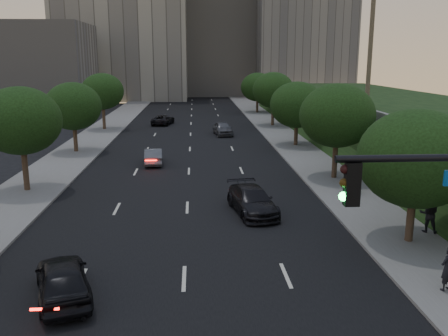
{
  "coord_description": "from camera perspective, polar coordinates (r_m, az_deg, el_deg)",
  "views": [
    {
      "loc": [
        0.5,
        -12.02,
        8.36
      ],
      "look_at": [
        1.77,
        8.48,
        3.6
      ],
      "focal_mm": 38.0,
      "sensor_mm": 36.0,
      "label": 1
    }
  ],
  "objects": [
    {
      "name": "road_surface",
      "position": [
        42.84,
        -4.15,
        1.77
      ],
      "size": [
        16.0,
        140.0,
        0.02
      ],
      "primitive_type": "cube",
      "color": "black",
      "rests_on": "ground"
    },
    {
      "name": "sidewalk_right",
      "position": [
        43.92,
        9.35,
        2.0
      ],
      "size": [
        4.5,
        140.0,
        0.15
      ],
      "primitive_type": "cube",
      "color": "slate",
      "rests_on": "ground"
    },
    {
      "name": "sidewalk_left",
      "position": [
        44.16,
        -17.58,
        1.62
      ],
      "size": [
        4.5,
        140.0,
        0.15
      ],
      "primitive_type": "cube",
      "color": "slate",
      "rests_on": "ground"
    },
    {
      "name": "embankment",
      "position": [
        45.87,
        24.51,
        3.9
      ],
      "size": [
        18.0,
        90.0,
        4.0
      ],
      "primitive_type": "cube",
      "color": "black",
      "rests_on": "ground"
    },
    {
      "name": "parapet_wall",
      "position": [
        42.27,
        14.5,
        7.19
      ],
      "size": [
        0.35,
        90.0,
        0.7
      ],
      "primitive_type": "cube",
      "color": "slate",
      "rests_on": "embankment"
    },
    {
      "name": "office_block_left",
      "position": [
        105.3,
        -11.98,
        16.93
      ],
      "size": [
        26.0,
        20.0,
        32.0
      ],
      "primitive_type": "cube",
      "color": "gray",
      "rests_on": "ground"
    },
    {
      "name": "office_block_mid",
      "position": [
        114.24,
        -0.81,
        15.37
      ],
      "size": [
        22.0,
        18.0,
        26.0
      ],
      "primitive_type": "cube",
      "color": "gray",
      "rests_on": "ground"
    },
    {
      "name": "office_block_right",
      "position": [
        110.96,
        9.14,
        17.87
      ],
      "size": [
        20.0,
        22.0,
        36.0
      ],
      "primitive_type": "cube",
      "color": "slate",
      "rests_on": "ground"
    },
    {
      "name": "office_block_filler",
      "position": [
        86.2,
        -21.89,
        11.23
      ],
      "size": [
        18.0,
        16.0,
        14.0
      ],
      "primitive_type": "cube",
      "color": "gray",
      "rests_on": "ground"
    },
    {
      "name": "tree_right_a",
      "position": [
        22.71,
        22.1,
        1.07
      ],
      "size": [
        5.2,
        5.2,
        6.24
      ],
      "color": "#38281C",
      "rests_on": "ground"
    },
    {
      "name": "tree_right_b",
      "position": [
        33.7,
        13.46,
        6.14
      ],
      "size": [
        5.2,
        5.2,
        6.74
      ],
      "color": "#38281C",
      "rests_on": "ground"
    },
    {
      "name": "tree_right_c",
      "position": [
        46.28,
        8.77,
        7.52
      ],
      "size": [
        5.2,
        5.2,
        6.24
      ],
      "color": "#38281C",
      "rests_on": "ground"
    },
    {
      "name": "tree_right_d",
      "position": [
        59.95,
        5.95,
        9.3
      ],
      "size": [
        5.2,
        5.2,
        6.74
      ],
      "color": "#38281C",
      "rests_on": "ground"
    },
    {
      "name": "tree_right_e",
      "position": [
        74.79,
        4.05,
        9.69
      ],
      "size": [
        5.2,
        5.2,
        6.24
      ],
      "color": "#38281C",
      "rests_on": "ground"
    },
    {
      "name": "tree_left_b",
      "position": [
        32.13,
        -23.27,
        5.23
      ],
      "size": [
        5.0,
        5.0,
        6.71
      ],
      "color": "#38281C",
      "rests_on": "ground"
    },
    {
      "name": "tree_left_c",
      "position": [
        44.55,
        -17.7,
        7.09
      ],
      "size": [
        5.0,
        5.0,
        6.34
      ],
      "color": "#38281C",
      "rests_on": "ground"
    },
    {
      "name": "tree_left_d",
      "position": [
        58.15,
        -14.42,
        8.91
      ],
      "size": [
        5.0,
        5.0,
        6.71
      ],
      "color": "#38281C",
      "rests_on": "ground"
    },
    {
      "name": "sedan_near_left",
      "position": [
        18.15,
        -18.83,
        -12.49
      ],
      "size": [
        3.08,
        4.71,
        1.49
      ],
      "primitive_type": "imported",
      "rotation": [
        0.0,
        0.0,
        3.47
      ],
      "color": "black",
      "rests_on": "ground"
    },
    {
      "name": "sedan_mid_left",
      "position": [
        38.72,
        -8.51,
        1.41
      ],
      "size": [
        1.69,
        4.04,
        1.3
      ],
      "primitive_type": "imported",
      "rotation": [
        0.0,
        0.0,
        3.22
      ],
      "color": "#575A5F",
      "rests_on": "ground"
    },
    {
      "name": "sedan_far_left",
      "position": [
        61.96,
        -7.35,
        5.78
      ],
      "size": [
        3.07,
        4.98,
        1.29
      ],
      "primitive_type": "imported",
      "rotation": [
        0.0,
        0.0,
        2.93
      ],
      "color": "black",
      "rests_on": "ground"
    },
    {
      "name": "sedan_near_right",
      "position": [
        26.21,
        3.41,
        -3.94
      ],
      "size": [
        2.81,
        5.18,
        1.42
      ],
      "primitive_type": "imported",
      "rotation": [
        0.0,
        0.0,
        0.17
      ],
      "color": "black",
      "rests_on": "ground"
    },
    {
      "name": "sedan_far_right",
      "position": [
        52.98,
        -0.16,
        4.79
      ],
      "size": [
        2.35,
        4.61,
        1.5
      ],
      "primitive_type": "imported",
      "rotation": [
        0.0,
        0.0,
        0.13
      ],
      "color": "#4E4F54",
      "rests_on": "ground"
    },
    {
      "name": "pedestrian_a",
      "position": [
        19.18,
        25.29,
        -10.9
      ],
      "size": [
        0.72,
        0.61,
        1.66
      ],
      "primitive_type": "imported",
      "rotation": [
        0.0,
        0.0,
        3.58
      ],
      "color": "black",
      "rests_on": "sidewalk_right"
    },
    {
      "name": "pedestrian_b",
      "position": [
        24.94,
        23.43,
        -5.07
      ],
      "size": [
        1.08,
        0.97,
        1.83
      ],
      "primitive_type": "imported",
      "rotation": [
        0.0,
        0.0,
        2.76
      ],
      "color": "black",
      "rests_on": "sidewalk_right"
    },
    {
      "name": "pedestrian_c",
      "position": [
        30.52,
        15.56,
        -1.41
      ],
      "size": [
        1.05,
        0.64,
        1.68
      ],
      "primitive_type": "imported",
      "rotation": [
        0.0,
        0.0,
        2.89
      ],
      "color": "black",
      "rests_on": "sidewalk_right"
    }
  ]
}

